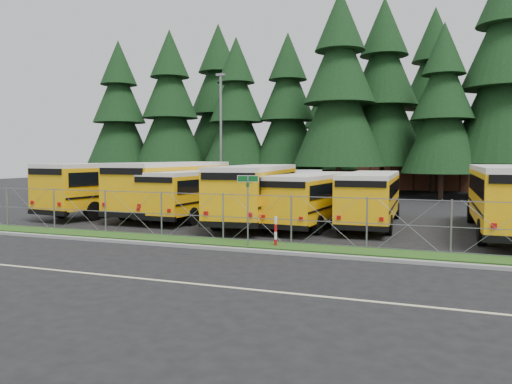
% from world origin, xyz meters
% --- Properties ---
extents(ground, '(120.00, 120.00, 0.00)m').
position_xyz_m(ground, '(0.00, 0.00, 0.00)').
color(ground, black).
rests_on(ground, ground).
extents(curb, '(50.00, 0.25, 0.12)m').
position_xyz_m(curb, '(0.00, -3.10, 0.06)').
color(curb, gray).
rests_on(curb, ground).
extents(grass_verge, '(50.00, 1.40, 0.06)m').
position_xyz_m(grass_verge, '(0.00, -1.70, 0.03)').
color(grass_verge, '#214313').
rests_on(grass_verge, ground).
extents(road_lane_line, '(50.00, 0.12, 0.01)m').
position_xyz_m(road_lane_line, '(0.00, -8.00, 0.01)').
color(road_lane_line, beige).
rests_on(road_lane_line, ground).
extents(chainlink_fence, '(44.00, 0.10, 2.00)m').
position_xyz_m(chainlink_fence, '(0.00, -1.00, 1.00)').
color(chainlink_fence, gray).
rests_on(chainlink_fence, ground).
extents(brick_building, '(22.00, 10.00, 6.00)m').
position_xyz_m(brick_building, '(6.00, 40.00, 3.00)').
color(brick_building, brown).
rests_on(brick_building, ground).
extents(bus_1, '(4.30, 12.27, 3.15)m').
position_xyz_m(bus_1, '(-11.24, 5.98, 1.57)').
color(bus_1, '#FFBF08').
rests_on(bus_1, ground).
extents(bus_2, '(2.90, 12.24, 3.21)m').
position_xyz_m(bus_2, '(-7.46, 6.53, 1.60)').
color(bus_2, '#FFBF08').
rests_on(bus_2, ground).
extents(bus_3, '(2.99, 10.62, 2.75)m').
position_xyz_m(bus_3, '(-5.31, 5.65, 1.38)').
color(bus_3, '#FFBF08').
rests_on(bus_3, ground).
extents(bus_4, '(4.07, 11.95, 3.07)m').
position_xyz_m(bus_4, '(-1.63, 4.89, 1.54)').
color(bus_4, '#FFBF08').
rests_on(bus_4, ground).
extents(bus_5, '(3.20, 10.37, 2.68)m').
position_xyz_m(bus_5, '(1.60, 4.86, 1.34)').
color(bus_5, '#FFBF08').
rests_on(bus_5, ground).
extents(bus_6, '(2.78, 10.46, 2.72)m').
position_xyz_m(bus_6, '(4.28, 5.77, 1.36)').
color(bus_6, '#FFBF08').
rests_on(bus_6, ground).
extents(bus_east, '(2.88, 11.94, 3.13)m').
position_xyz_m(bus_east, '(10.41, 4.82, 1.56)').
color(bus_east, '#FFBF08').
rests_on(bus_east, ground).
extents(street_sign, '(0.83, 0.54, 2.81)m').
position_xyz_m(street_sign, '(0.57, -2.13, 2.03)').
color(street_sign, gray).
rests_on(street_sign, ground).
extents(striped_bollard, '(0.11, 0.11, 1.20)m').
position_xyz_m(striped_bollard, '(1.58, -1.73, 0.60)').
color(striped_bollard, '#B20C0C').
rests_on(striped_bollard, ground).
extents(light_standard, '(0.70, 0.35, 10.14)m').
position_xyz_m(light_standard, '(-9.03, 16.47, 5.50)').
color(light_standard, gray).
rests_on(light_standard, ground).
extents(conifer_0, '(7.20, 7.20, 15.93)m').
position_xyz_m(conifer_0, '(-24.92, 25.18, 7.96)').
color(conifer_0, black).
rests_on(conifer_0, ground).
extents(conifer_1, '(7.59, 7.59, 16.79)m').
position_xyz_m(conifer_1, '(-19.24, 26.11, 8.40)').
color(conifer_1, black).
rests_on(conifer_1, ground).
extents(conifer_2, '(7.05, 7.05, 15.60)m').
position_xyz_m(conifer_2, '(-12.03, 26.81, 7.80)').
color(conifer_2, black).
rests_on(conifer_2, ground).
extents(conifer_3, '(7.17, 7.17, 15.85)m').
position_xyz_m(conifer_3, '(-6.95, 27.95, 7.93)').
color(conifer_3, black).
rests_on(conifer_3, ground).
extents(conifer_4, '(8.28, 8.28, 18.31)m').
position_xyz_m(conifer_4, '(-1.08, 24.47, 9.16)').
color(conifer_4, black).
rests_on(conifer_4, ground).
extents(conifer_5, '(8.31, 8.31, 18.37)m').
position_xyz_m(conifer_5, '(2.32, 28.30, 9.19)').
color(conifer_5, black).
rests_on(conifer_5, ground).
extents(conifer_6, '(6.65, 6.65, 14.71)m').
position_xyz_m(conifer_6, '(7.59, 24.65, 7.35)').
color(conifer_6, black).
rests_on(conifer_6, ground).
extents(conifer_7, '(9.24, 9.24, 20.43)m').
position_xyz_m(conifer_7, '(12.43, 26.51, 10.21)').
color(conifer_7, black).
rests_on(conifer_7, ground).
extents(conifer_10, '(8.37, 8.37, 18.51)m').
position_xyz_m(conifer_10, '(-16.29, 31.81, 9.26)').
color(conifer_10, black).
rests_on(conifer_10, ground).
extents(conifer_11, '(6.73, 6.73, 14.89)m').
position_xyz_m(conifer_11, '(-4.38, 34.55, 7.44)').
color(conifer_11, black).
rests_on(conifer_11, ground).
extents(conifer_12, '(8.40, 8.40, 18.57)m').
position_xyz_m(conifer_12, '(6.69, 33.90, 9.28)').
color(conifer_12, black).
rests_on(conifer_12, ground).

